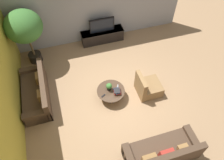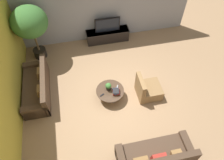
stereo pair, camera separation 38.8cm
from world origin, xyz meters
The scene contains 14 objects.
ground_plane centered at (0.00, 0.00, 0.00)m, with size 24.00×24.00×0.00m, color #9E7A56.
back_wall_stone centered at (0.00, 3.26, 1.50)m, with size 7.40×0.12×3.00m, color #939399.
side_wall_left centered at (-3.26, 0.20, 1.50)m, with size 0.12×7.40×3.00m, color gold.
media_console centered at (0.24, 2.94, 0.27)m, with size 1.79×0.50×0.51m.
television centered at (0.24, 2.94, 0.81)m, with size 1.02×0.13×0.61m.
coffee_table centered at (-0.26, 0.01, 0.27)m, with size 0.94×0.94×0.38m.
couch_by_wall centered at (-2.67, 0.72, 0.28)m, with size 0.84×2.11×0.84m.
couch_near_entry centered at (0.50, -2.39, 0.29)m, with size 2.09×0.84×0.84m.
armchair_wicker centered at (1.02, -0.14, 0.27)m, with size 0.80×0.76×0.86m.
potted_palm_tall centered at (-2.59, 2.57, 1.59)m, with size 1.29×1.29×2.22m.
potted_plant_tabletop centered at (-0.30, 0.07, 0.54)m, with size 0.20×0.20×0.29m.
book_stack centered at (-0.09, -0.12, 0.45)m, with size 0.27×0.31×0.14m.
remote_black centered at (-0.56, -0.12, 0.39)m, with size 0.04×0.16×0.02m, color black.
remote_silver centered at (0.01, 0.10, 0.39)m, with size 0.04×0.16×0.02m, color gray.
Camera 2 is at (-1.10, -4.20, 6.31)m, focal length 35.00 mm.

